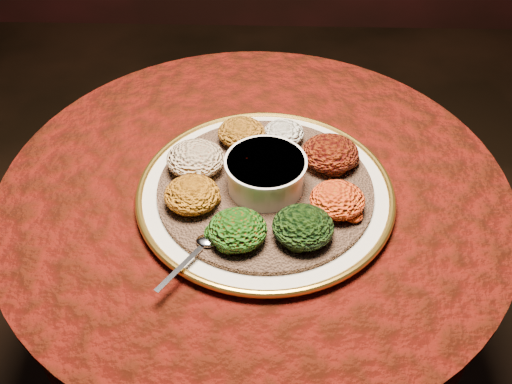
{
  "coord_description": "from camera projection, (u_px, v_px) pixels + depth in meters",
  "views": [
    {
      "loc": [
        0.03,
        -0.78,
        1.47
      ],
      "look_at": [
        0.0,
        -0.05,
        0.76
      ],
      "focal_mm": 40.0,
      "sensor_mm": 36.0,
      "label": 1
    }
  ],
  "objects": [
    {
      "name": "table",
      "position": [
        255.0,
        246.0,
        1.2
      ],
      "size": [
        0.96,
        0.96,
        0.73
      ],
      "color": "black",
      "rests_on": "ground"
    },
    {
      "name": "platter",
      "position": [
        265.0,
        192.0,
        1.04
      ],
      "size": [
        0.53,
        0.53,
        0.02
      ],
      "rotation": [
        0.0,
        0.0,
        0.2
      ],
      "color": "beige",
      "rests_on": "table"
    },
    {
      "name": "injera",
      "position": [
        265.0,
        188.0,
        1.03
      ],
      "size": [
        0.51,
        0.51,
        0.01
      ],
      "primitive_type": "cylinder",
      "rotation": [
        0.0,
        0.0,
        -0.4
      ],
      "color": "brown",
      "rests_on": "platter"
    },
    {
      "name": "stew_bowl",
      "position": [
        266.0,
        172.0,
        1.0
      ],
      "size": [
        0.14,
        0.14,
        0.06
      ],
      "color": "silver",
      "rests_on": "injera"
    },
    {
      "name": "spoon",
      "position": [
        203.0,
        245.0,
        0.92
      ],
      "size": [
        0.09,
        0.12,
        0.01
      ],
      "rotation": [
        0.0,
        0.0,
        -2.16
      ],
      "color": "silver",
      "rests_on": "injera"
    },
    {
      "name": "portion_ayib",
      "position": [
        284.0,
        133.0,
        1.11
      ],
      "size": [
        0.08,
        0.08,
        0.04
      ],
      "primitive_type": "ellipsoid",
      "color": "silver",
      "rests_on": "injera"
    },
    {
      "name": "portion_kitfo",
      "position": [
        330.0,
        153.0,
        1.05
      ],
      "size": [
        0.11,
        0.1,
        0.05
      ],
      "primitive_type": "ellipsoid",
      "color": "black",
      "rests_on": "injera"
    },
    {
      "name": "portion_tikil",
      "position": [
        337.0,
        200.0,
        0.97
      ],
      "size": [
        0.1,
        0.09,
        0.05
      ],
      "primitive_type": "ellipsoid",
      "color": "#C87610",
      "rests_on": "injera"
    },
    {
      "name": "portion_gomen",
      "position": [
        303.0,
        227.0,
        0.92
      ],
      "size": [
        0.1,
        0.1,
        0.05
      ],
      "primitive_type": "ellipsoid",
      "color": "black",
      "rests_on": "injera"
    },
    {
      "name": "portion_mixveg",
      "position": [
        237.0,
        230.0,
        0.92
      ],
      "size": [
        0.1,
        0.09,
        0.05
      ],
      "primitive_type": "ellipsoid",
      "color": "#992D09",
      "rests_on": "injera"
    },
    {
      "name": "portion_kik",
      "position": [
        192.0,
        195.0,
        0.98
      ],
      "size": [
        0.1,
        0.09,
        0.05
      ],
      "primitive_type": "ellipsoid",
      "color": "#AF630F",
      "rests_on": "injera"
    },
    {
      "name": "portion_timatim",
      "position": [
        196.0,
        159.0,
        1.04
      ],
      "size": [
        0.11,
        0.1,
        0.05
      ],
      "primitive_type": "ellipsoid",
      "color": "maroon",
      "rests_on": "injera"
    },
    {
      "name": "portion_shiro",
      "position": [
        241.0,
        133.0,
        1.1
      ],
      "size": [
        0.09,
        0.09,
        0.04
      ],
      "primitive_type": "ellipsoid",
      "color": "#9F5713",
      "rests_on": "injera"
    }
  ]
}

